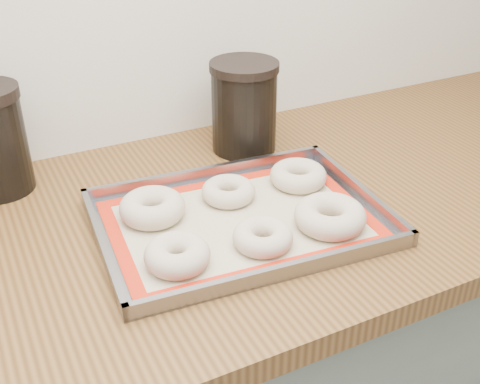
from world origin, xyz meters
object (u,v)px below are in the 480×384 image
baking_tray (240,220)px  bagel_back_mid (228,191)px  bagel_front_left (177,255)px  bagel_back_left (152,208)px  bagel_front_right (330,216)px  bagel_back_right (298,176)px  canister_right (244,107)px  bagel_front_mid (263,237)px

baking_tray → bagel_back_mid: bearing=79.3°
bagel_front_left → bagel_back_left: 0.14m
bagel_front_left → bagel_front_right: (0.26, -0.01, 0.00)m
baking_tray → bagel_back_right: 0.16m
bagel_back_mid → bagel_front_right: bearing=-54.2°
bagel_front_left → bagel_back_mid: bagel_front_left is taller
bagel_front_right → canister_right: bearing=88.0°
baking_tray → bagel_back_right: (0.15, 0.06, 0.02)m
baking_tray → bagel_front_right: bagel_front_right is taller
bagel_back_left → bagel_back_mid: size_ratio=1.17×
baking_tray → bagel_back_right: size_ratio=4.73×
bagel_back_left → bagel_back_right: (0.27, -0.01, -0.00)m
baking_tray → bagel_back_mid: bagel_back_mid is taller
bagel_front_left → bagel_back_right: 0.31m
bagel_front_mid → bagel_back_mid: 0.15m
baking_tray → bagel_front_left: bearing=-154.0°
bagel_front_right → bagel_back_mid: (-0.11, 0.15, -0.00)m
bagel_back_left → canister_right: 0.32m
bagel_front_right → bagel_back_right: (0.03, 0.14, -0.00)m
canister_right → bagel_back_right: bearing=-85.1°
bagel_back_mid → bagel_back_right: 0.14m
baking_tray → bagel_front_mid: size_ratio=5.20×
baking_tray → bagel_back_left: 0.15m
bagel_back_left → bagel_back_right: bearing=-2.2°
bagel_back_left → bagel_front_right: bearing=-31.8°
bagel_front_left → bagel_front_right: bagel_front_right is taller
bagel_back_mid → canister_right: 0.22m
bagel_front_mid → bagel_back_right: bearing=43.3°
canister_right → bagel_front_right: bearing=-92.0°
bagel_front_mid → bagel_front_left: bearing=174.8°
bagel_back_mid → bagel_back_left: bearing=179.2°
bagel_front_mid → canister_right: bearing=67.7°
bagel_front_left → bagel_back_right: bearing=24.4°
bagel_front_right → bagel_front_left: bearing=177.1°
bagel_front_mid → canister_right: canister_right is taller
canister_right → bagel_front_left: bearing=-130.6°
baking_tray → bagel_front_mid: 0.08m
bagel_front_left → bagel_front_mid: bearing=-5.2°
bagel_front_mid → canister_right: (0.13, 0.33, 0.07)m
bagel_front_left → bagel_back_left: (0.01, 0.14, 0.00)m
bagel_front_mid → bagel_front_right: (0.12, -0.00, 0.00)m
bagel_front_right → baking_tray: bearing=147.1°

